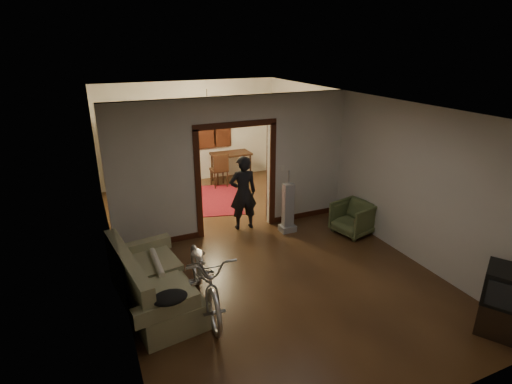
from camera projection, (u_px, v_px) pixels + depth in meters
floor at (250, 244)px, 7.93m from camera, size 5.00×8.50×0.01m
ceiling at (249, 101)px, 6.95m from camera, size 5.00×8.50×0.01m
wall_back at (190, 133)px, 11.08m from camera, size 5.00×0.02×2.80m
wall_left at (108, 196)px, 6.50m from camera, size 0.02×8.50×2.80m
wall_right at (359, 162)px, 8.39m from camera, size 0.02×8.50×2.80m
partition_wall at (235, 166)px, 8.08m from camera, size 5.00×0.14×2.80m
door_casing at (235, 180)px, 8.19m from camera, size 1.74×0.20×2.32m
far_window at (214, 125)px, 11.26m from camera, size 0.98×0.06×1.28m
chandelier at (207, 107)px, 9.25m from camera, size 0.24×0.24×0.24m
light_switch at (283, 168)px, 8.47m from camera, size 0.08×0.01×0.12m
sofa at (154, 278)px, 5.96m from camera, size 1.17×2.09×0.91m
rolled_paper at (157, 262)px, 6.23m from camera, size 0.10×0.82×0.10m
jacket at (170, 298)px, 5.12m from camera, size 0.46×0.35×0.13m
bicycle at (205, 276)px, 5.90m from camera, size 0.84×2.02×1.04m
armchair at (353, 218)px, 8.26m from camera, size 0.89×0.87×0.67m
tv_stand at (498, 315)px, 5.47m from camera, size 0.72×0.70×0.49m
crt_tv at (506, 286)px, 5.30m from camera, size 0.74×0.72×0.48m
vacuum at (288, 208)px, 8.28m from camera, size 0.35×0.29×1.06m
person at (243, 193)px, 8.34m from camera, size 0.62×0.44×1.60m
oriental_rug at (208, 200)px, 10.12m from camera, size 2.10×2.46×0.02m
locker at (141, 156)px, 10.38m from camera, size 1.04×0.68×1.93m
globe at (137, 119)px, 10.03m from camera, size 0.31×0.31×0.31m
desk at (231, 167)px, 11.39m from camera, size 1.18×0.78×0.81m
desk_chair at (219, 170)px, 10.94m from camera, size 0.52×0.52×0.95m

